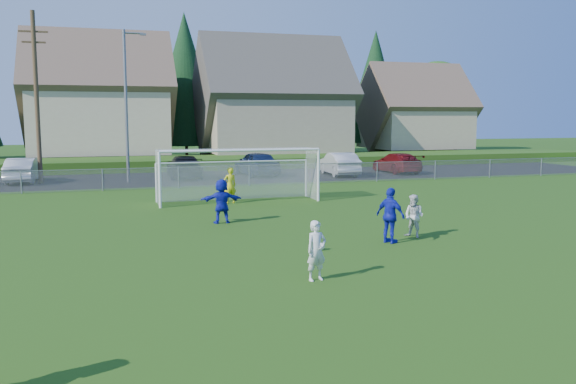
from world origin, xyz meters
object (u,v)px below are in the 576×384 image
(car_g, at_px, (397,163))
(player_white_b, at_px, (414,216))
(player_blue_b, at_px, (222,201))
(soccer_ball, at_px, (321,246))
(car_d, at_px, (184,167))
(car_b, at_px, (23,170))
(soccer_goal, at_px, (237,167))
(car_e, at_px, (256,163))
(goalkeeper, at_px, (230,185))
(player_white_a, at_px, (316,251))
(car_f, at_px, (339,164))
(player_blue_a, at_px, (391,216))

(car_g, bearing_deg, player_white_b, 63.57)
(player_blue_b, bearing_deg, soccer_ball, 110.76)
(car_d, bearing_deg, soccer_ball, 95.32)
(car_b, height_order, soccer_goal, soccer_goal)
(car_b, height_order, car_d, car_b)
(player_blue_b, distance_m, car_e, 18.19)
(goalkeeper, distance_m, soccer_goal, 1.07)
(player_white_a, relative_size, car_f, 0.31)
(player_white_b, height_order, car_b, car_b)
(goalkeeper, xyz_separation_m, car_d, (-0.49, 12.01, -0.10))
(soccer_ball, height_order, player_blue_a, player_blue_a)
(player_blue_b, relative_size, goalkeeper, 1.00)
(player_white_a, height_order, goalkeeper, goalkeeper)
(player_white_b, relative_size, car_b, 0.31)
(car_g, bearing_deg, soccer_goal, 37.53)
(player_white_b, distance_m, car_g, 23.28)
(goalkeeper, height_order, soccer_goal, soccer_goal)
(car_b, bearing_deg, car_f, 179.06)
(player_white_b, relative_size, car_e, 0.30)
(car_g, bearing_deg, goalkeeper, 38.00)
(player_white_b, distance_m, player_blue_b, 7.14)
(car_e, distance_m, car_g, 10.00)
(player_white_b, bearing_deg, car_g, 125.40)
(car_d, relative_size, soccer_goal, 0.68)
(soccer_ball, height_order, car_g, car_g)
(car_b, xyz_separation_m, soccer_goal, (10.52, -11.74, 0.88))
(player_white_a, relative_size, player_blue_b, 0.89)
(goalkeeper, bearing_deg, soccer_ball, 82.05)
(player_white_a, xyz_separation_m, car_g, (15.01, 24.98, -0.04))
(player_white_a, distance_m, goalkeeper, 13.58)
(player_white_a, bearing_deg, player_blue_a, 28.81)
(player_white_b, xyz_separation_m, car_g, (10.15, 20.95, -0.01))
(player_blue_a, height_order, car_f, player_blue_a)
(player_white_b, relative_size, goalkeeper, 0.86)
(car_g, relative_size, soccer_goal, 0.65)
(soccer_ball, distance_m, car_d, 22.48)
(goalkeeper, bearing_deg, car_b, -61.79)
(goalkeeper, relative_size, soccer_goal, 0.22)
(player_white_a, height_order, car_b, car_b)
(car_b, distance_m, soccer_goal, 15.79)
(player_white_a, height_order, player_blue_a, player_blue_a)
(car_b, bearing_deg, player_white_a, 113.10)
(car_g, bearing_deg, car_b, -2.63)
(player_blue_b, bearing_deg, player_blue_a, 131.70)
(player_white_a, xyz_separation_m, goalkeeper, (0.70, 13.56, 0.09))
(player_blue_b, distance_m, goalkeeper, 5.18)
(player_white_b, bearing_deg, car_f, 135.98)
(player_blue_a, relative_size, car_d, 0.35)
(car_e, xyz_separation_m, car_f, (5.38, -1.40, -0.05))
(car_e, relative_size, soccer_goal, 0.65)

